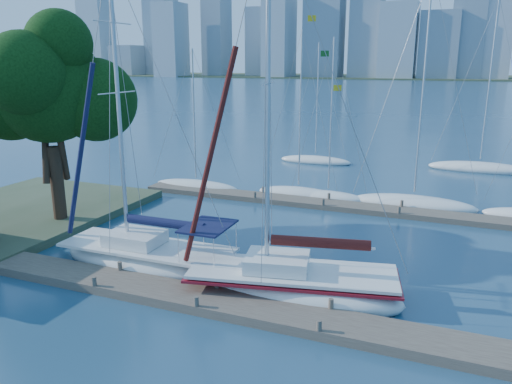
% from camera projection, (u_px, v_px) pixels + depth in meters
% --- Properties ---
extents(ground, '(700.00, 700.00, 0.00)m').
position_uv_depth(ground, '(207.00, 305.00, 20.70)').
color(ground, navy).
rests_on(ground, ground).
extents(near_dock, '(26.00, 2.00, 0.40)m').
position_uv_depth(near_dock, '(207.00, 301.00, 20.65)').
color(near_dock, '#4A4036').
rests_on(near_dock, ground).
extents(far_dock, '(30.00, 1.80, 0.36)m').
position_uv_depth(far_dock, '(340.00, 206.00, 34.29)').
color(far_dock, '#4A4036').
rests_on(far_dock, ground).
extents(far_shore, '(800.00, 100.00, 1.50)m').
position_uv_depth(far_shore, '(446.00, 78.00, 307.89)').
color(far_shore, '#38472D').
rests_on(far_shore, ground).
extents(tree, '(9.20, 8.41, 12.57)m').
position_uv_depth(tree, '(47.00, 84.00, 28.48)').
color(tree, black).
rests_on(tree, ground).
extents(sailboat_navy, '(9.37, 3.18, 15.07)m').
position_uv_depth(sailboat_navy, '(147.00, 245.00, 24.30)').
color(sailboat_navy, silver).
rests_on(sailboat_navy, ground).
extents(sailboat_maroon, '(9.97, 4.98, 16.03)m').
position_uv_depth(sailboat_maroon, '(292.00, 269.00, 21.39)').
color(sailboat_maroon, silver).
rests_on(sailboat_maroon, ground).
extents(bg_boat_0, '(7.42, 3.19, 11.06)m').
position_uv_depth(bg_boat_0, '(196.00, 186.00, 39.63)').
color(bg_boat_0, silver).
rests_on(bg_boat_0, ground).
extents(bg_boat_1, '(6.57, 3.21, 12.26)m').
position_uv_depth(bg_boat_1, '(299.00, 193.00, 37.39)').
color(bg_boat_1, silver).
rests_on(bg_boat_1, ground).
extents(bg_boat_2, '(5.62, 2.48, 11.72)m').
position_uv_depth(bg_boat_2, '(328.00, 196.00, 36.47)').
color(bg_boat_2, silver).
rests_on(bg_boat_2, ground).
extents(bg_boat_3, '(8.73, 4.95, 15.82)m').
position_uv_depth(bg_boat_3, '(414.00, 203.00, 34.54)').
color(bg_boat_3, silver).
rests_on(bg_boat_3, ground).
extents(bg_boat_6, '(7.44, 4.59, 11.90)m').
position_uv_depth(bg_boat_6, '(315.00, 160.00, 49.78)').
color(bg_boat_6, silver).
rests_on(bg_boat_6, ground).
extents(bg_boat_7, '(9.29, 5.55, 15.60)m').
position_uv_depth(bg_boat_7, '(480.00, 168.00, 46.01)').
color(bg_boat_7, silver).
rests_on(bg_boat_7, ground).
extents(skyline, '(504.35, 51.31, 113.37)m').
position_uv_depth(skyline, '(496.00, 9.00, 263.84)').
color(skyline, '#8096A6').
rests_on(skyline, ground).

